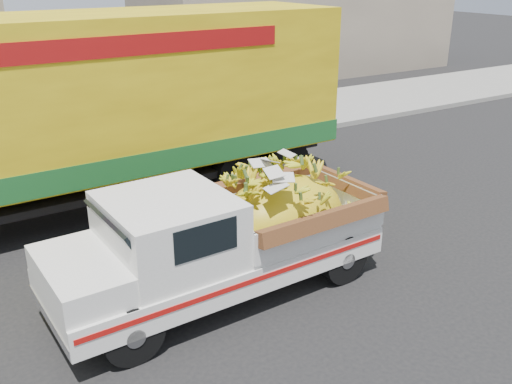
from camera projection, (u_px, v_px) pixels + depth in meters
ground at (113, 324)px, 7.85m from camera, size 100.00×100.00×0.00m
curb at (20, 180)px, 12.91m from camera, size 60.00×0.25×0.15m
sidewalk at (4, 156)px, 14.57m from camera, size 60.00×4.00×0.14m
building_right at (297, 3)px, 25.77m from camera, size 14.00×6.00×6.00m
pickup_truck at (240, 232)px, 8.45m from camera, size 5.01×2.02×1.73m
semi_trailer at (46, 112)px, 10.35m from camera, size 12.02×2.78×3.80m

